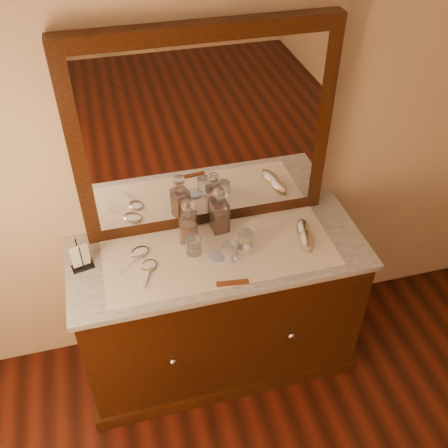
# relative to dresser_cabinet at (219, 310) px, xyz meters

# --- Properties ---
(dresser_cabinet) EXTENTS (1.40, 0.55, 0.82)m
(dresser_cabinet) POSITION_rel_dresser_cabinet_xyz_m (0.00, 0.00, 0.00)
(dresser_cabinet) COLOR black
(dresser_cabinet) RESTS_ON floor
(dresser_plinth) EXTENTS (1.46, 0.59, 0.08)m
(dresser_plinth) POSITION_rel_dresser_cabinet_xyz_m (0.00, 0.00, -0.37)
(dresser_plinth) COLOR black
(dresser_plinth) RESTS_ON floor
(knob_left) EXTENTS (0.04, 0.04, 0.04)m
(knob_left) POSITION_rel_dresser_cabinet_xyz_m (-0.30, -0.28, 0.04)
(knob_left) COLOR silver
(knob_left) RESTS_ON dresser_cabinet
(knob_right) EXTENTS (0.04, 0.04, 0.04)m
(knob_right) POSITION_rel_dresser_cabinet_xyz_m (0.30, -0.28, 0.04)
(knob_right) COLOR silver
(knob_right) RESTS_ON dresser_cabinet
(marble_top) EXTENTS (1.44, 0.59, 0.03)m
(marble_top) POSITION_rel_dresser_cabinet_xyz_m (0.00, 0.00, 0.42)
(marble_top) COLOR silver
(marble_top) RESTS_ON dresser_cabinet
(mirror_frame) EXTENTS (1.20, 0.08, 1.00)m
(mirror_frame) POSITION_rel_dresser_cabinet_xyz_m (0.00, 0.25, 0.94)
(mirror_frame) COLOR black
(mirror_frame) RESTS_ON marble_top
(mirror_glass) EXTENTS (1.06, 0.01, 0.86)m
(mirror_glass) POSITION_rel_dresser_cabinet_xyz_m (0.00, 0.21, 0.94)
(mirror_glass) COLOR white
(mirror_glass) RESTS_ON marble_top
(lace_runner) EXTENTS (1.10, 0.45, 0.00)m
(lace_runner) POSITION_rel_dresser_cabinet_xyz_m (0.00, -0.02, 0.44)
(lace_runner) COLOR white
(lace_runner) RESTS_ON marble_top
(pin_dish) EXTENTS (0.11, 0.11, 0.01)m
(pin_dish) POSITION_rel_dresser_cabinet_xyz_m (-0.02, -0.05, 0.45)
(pin_dish) COLOR silver
(pin_dish) RESTS_ON lace_runner
(comb) EXTENTS (0.15, 0.05, 0.01)m
(comb) POSITION_rel_dresser_cabinet_xyz_m (0.01, -0.23, 0.45)
(comb) COLOR brown
(comb) RESTS_ON lace_runner
(napkin_rack) EXTENTS (0.11, 0.08, 0.15)m
(napkin_rack) POSITION_rel_dresser_cabinet_xyz_m (-0.64, 0.05, 0.50)
(napkin_rack) COLOR black
(napkin_rack) RESTS_ON marble_top
(decanter_left) EXTENTS (0.10, 0.10, 0.25)m
(decanter_left) POSITION_rel_dresser_cabinet_xyz_m (-0.12, 0.10, 0.54)
(decanter_left) COLOR #973E16
(decanter_left) RESTS_ON lace_runner
(decanter_right) EXTENTS (0.09, 0.09, 0.26)m
(decanter_right) POSITION_rel_dresser_cabinet_xyz_m (0.04, 0.15, 0.54)
(decanter_right) COLOR #973E16
(decanter_right) RESTS_ON lace_runner
(brush_near) EXTENTS (0.10, 0.16, 0.04)m
(brush_near) POSITION_rel_dresser_cabinet_xyz_m (0.42, -0.07, 0.47)
(brush_near) COLOR #8E7857
(brush_near) RESTS_ON lace_runner
(brush_far) EXTENTS (0.09, 0.15, 0.04)m
(brush_far) POSITION_rel_dresser_cabinet_xyz_m (0.44, 0.02, 0.46)
(brush_far) COLOR #8E7857
(brush_far) RESTS_ON lace_runner
(hand_mirror_outer) EXTENTS (0.18, 0.18, 0.02)m
(hand_mirror_outer) POSITION_rel_dresser_cabinet_xyz_m (-0.38, 0.06, 0.45)
(hand_mirror_outer) COLOR silver
(hand_mirror_outer) RESTS_ON lace_runner
(hand_mirror_inner) EXTENTS (0.10, 0.19, 0.02)m
(hand_mirror_inner) POSITION_rel_dresser_cabinet_xyz_m (-0.34, -0.04, 0.45)
(hand_mirror_inner) COLOR silver
(hand_mirror_inner) RESTS_ON lace_runner
(tumblers) EXTENTS (0.32, 0.16, 0.09)m
(tumblers) POSITION_rel_dresser_cabinet_xyz_m (0.02, -0.02, 0.49)
(tumblers) COLOR white
(tumblers) RESTS_ON lace_runner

